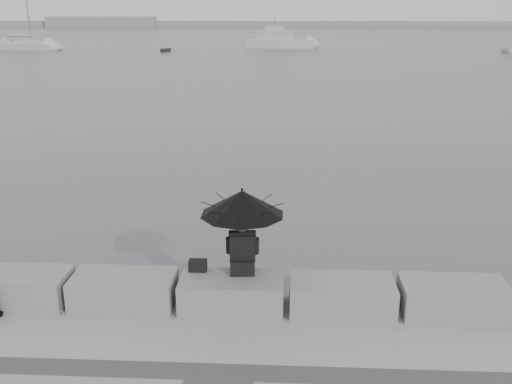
# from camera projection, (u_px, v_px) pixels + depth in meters

# --- Properties ---
(ground) EXTENTS (360.00, 360.00, 0.00)m
(ground) POSITION_uv_depth(u_px,v_px,m) (235.00, 320.00, 9.52)
(ground) COLOR #4F5255
(ground) RESTS_ON ground
(stone_block_far_left) EXTENTS (1.60, 0.80, 0.50)m
(stone_block_far_left) POSITION_uv_depth(u_px,v_px,m) (18.00, 288.00, 9.02)
(stone_block_far_left) COLOR slate
(stone_block_far_left) RESTS_ON promenade
(stone_block_left) EXTENTS (1.60, 0.80, 0.50)m
(stone_block_left) POSITION_uv_depth(u_px,v_px,m) (124.00, 290.00, 8.94)
(stone_block_left) COLOR slate
(stone_block_left) RESTS_ON promenade
(stone_block_centre) EXTENTS (1.60, 0.80, 0.50)m
(stone_block_centre) POSITION_uv_depth(u_px,v_px,m) (232.00, 293.00, 8.86)
(stone_block_centre) COLOR slate
(stone_block_centre) RESTS_ON promenade
(stone_block_right) EXTENTS (1.60, 0.80, 0.50)m
(stone_block_right) POSITION_uv_depth(u_px,v_px,m) (342.00, 296.00, 8.78)
(stone_block_right) COLOR slate
(stone_block_right) RESTS_ON promenade
(stone_block_far_right) EXTENTS (1.60, 0.80, 0.50)m
(stone_block_far_right) POSITION_uv_depth(u_px,v_px,m) (454.00, 298.00, 8.69)
(stone_block_far_right) COLOR slate
(stone_block_far_right) RESTS_ON promenade
(seated_person) EXTENTS (1.30, 1.30, 1.39)m
(seated_person) POSITION_uv_depth(u_px,v_px,m) (242.00, 211.00, 8.68)
(seated_person) COLOR black
(seated_person) RESTS_ON stone_block_centre
(bag) EXTENTS (0.28, 0.16, 0.18)m
(bag) POSITION_uv_depth(u_px,v_px,m) (198.00, 265.00, 9.01)
(bag) COLOR black
(bag) RESTS_ON stone_block_centre
(distant_landmass) EXTENTS (180.00, 8.00, 2.80)m
(distant_landmass) POSITION_uv_depth(u_px,v_px,m) (254.00, 24.00, 156.47)
(distant_landmass) COLOR gray
(distant_landmass) RESTS_ON ground
(sailboat_left) EXTENTS (7.78, 4.33, 12.90)m
(sailboat_left) POSITION_uv_depth(u_px,v_px,m) (29.00, 46.00, 71.13)
(sailboat_left) COLOR silver
(sailboat_left) RESTS_ON ground
(motor_cruiser) EXTENTS (9.25, 4.64, 4.50)m
(motor_cruiser) POSITION_uv_depth(u_px,v_px,m) (281.00, 41.00, 73.98)
(motor_cruiser) COLOR silver
(motor_cruiser) RESTS_ON ground
(dinghy) EXTENTS (2.91, 1.59, 0.47)m
(dinghy) POSITION_uv_depth(u_px,v_px,m) (165.00, 49.00, 68.54)
(dinghy) COLOR slate
(dinghy) RESTS_ON ground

